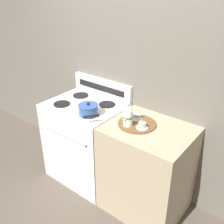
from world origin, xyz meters
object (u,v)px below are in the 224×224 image
Objects in this scene: stove at (86,141)px; creamer_jug at (126,116)px; saucepan at (88,109)px; teapot at (128,116)px; serving_tray at (137,124)px; teacup_right at (142,125)px; teacup_left at (137,117)px.

creamer_jug is at bearing -1.62° from stove.
teapot is (0.43, 0.05, 0.05)m from saucepan.
creamer_jug reaches higher than serving_tray.
teacup_right is (0.13, 0.04, -0.07)m from teapot.
creamer_jug is at bearing 133.42° from teapot.
creamer_jug is at bearing -135.13° from teacup_left.
teacup_right reaches higher than serving_tray.
teapot is at bearing -90.87° from teacup_left.
teapot reaches higher than serving_tray.
teacup_left reaches higher than stove.
teacup_left is 0.11m from creamer_jug.
creamer_jug is (-0.12, -0.01, 0.04)m from serving_tray.
serving_tray reaches higher than stove.
teapot is at bearing -46.58° from creamer_jug.
saucepan is 2.68× the size of teacup_right.
teacup_right is at bearing -28.41° from serving_tray.
stove is 0.80m from teacup_left.
serving_tray is 4.84× the size of creamer_jug.
saucepan is 0.49m from serving_tray.
teapot is at bearing 7.09° from saucepan.
teapot is 1.97× the size of teacup_left.
teacup_left is (0.00, 0.15, -0.07)m from teapot.
serving_tray is 0.13m from creamer_jug.
teapot is 2.89× the size of creamer_jug.
saucepan reaches higher than serving_tray.
saucepan is 0.81× the size of serving_tray.
creamer_jug is (0.35, 0.13, -0.01)m from saucepan.
teapot is (0.62, -0.09, 0.57)m from stove.
serving_tray is 0.10m from teacup_right.
teacup_left is at bearing 89.13° from teapot.
saucepan is 0.56m from teacup_right.
teapot is 0.15m from teacup_right.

